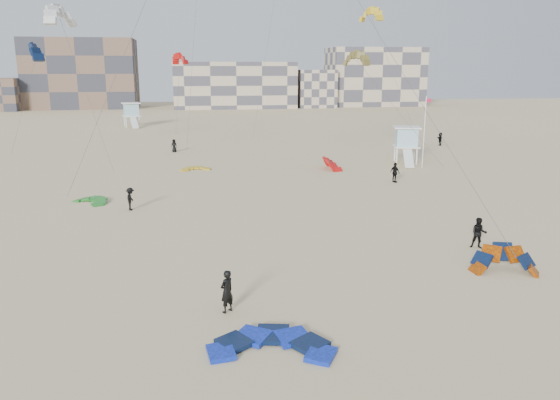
{
  "coord_description": "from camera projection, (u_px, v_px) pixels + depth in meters",
  "views": [
    {
      "loc": [
        -1.23,
        -20.58,
        10.31
      ],
      "look_at": [
        2.97,
        6.0,
        3.81
      ],
      "focal_mm": 35.0,
      "sensor_mm": 36.0,
      "label": 1
    }
  ],
  "objects": [
    {
      "name": "condo_east",
      "position": [
        374.0,
        77.0,
        154.82
      ],
      "size": [
        26.0,
        14.0,
        16.0
      ],
      "primitive_type": "cube",
      "color": "#C0AA8C",
      "rests_on": "ground"
    },
    {
      "name": "kitesurfer_f",
      "position": [
        440.0,
        139.0,
        74.98
      ],
      "size": [
        0.79,
        1.73,
        1.8
      ],
      "primitive_type": "imported",
      "rotation": [
        0.0,
        0.0,
        -1.73
      ],
      "color": "black",
      "rests_on": "ground"
    },
    {
      "name": "kite_fly_grey",
      "position": [
        60.0,
        18.0,
        46.28
      ],
      "size": [
        5.86,
        4.42,
        14.87
      ],
      "rotation": [
        0.0,
        0.0,
        1.15
      ],
      "color": "white",
      "rests_on": "ground"
    },
    {
      "name": "condo_west_b",
      "position": [
        82.0,
        74.0,
        144.37
      ],
      "size": [
        28.0,
        14.0,
        18.0
      ],
      "primitive_type": "cube",
      "color": "brown",
      "rests_on": "ground"
    },
    {
      "name": "kite_fly_olive",
      "position": [
        356.0,
        60.0,
        59.22
      ],
      "size": [
        8.28,
        12.16,
        11.4
      ],
      "rotation": [
        0.0,
        0.0,
        -0.81
      ],
      "color": "brown",
      "rests_on": "ground"
    },
    {
      "name": "kite_fly_navy",
      "position": [
        37.0,
        54.0,
        62.18
      ],
      "size": [
        5.51,
        5.15,
        12.6
      ],
      "rotation": [
        0.0,
        0.0,
        1.79
      ],
      "color": "#0A1640",
      "rests_on": "ground"
    },
    {
      "name": "kitesurfer_main",
      "position": [
        227.0,
        291.0,
        23.52
      ],
      "size": [
        0.83,
        0.8,
        1.91
      ],
      "primitive_type": "imported",
      "rotation": [
        0.0,
        0.0,
        3.86
      ],
      "color": "black",
      "rests_on": "ground"
    },
    {
      "name": "condo_fill_right",
      "position": [
        315.0,
        89.0,
        148.95
      ],
      "size": [
        10.0,
        10.0,
        10.0
      ],
      "primitive_type": "cube",
      "color": "#C0AA8C",
      "rests_on": "ground"
    },
    {
      "name": "flagpole",
      "position": [
        424.0,
        130.0,
        57.3
      ],
      "size": [
        0.62,
        0.09,
        7.57
      ],
      "color": "white",
      "rests_on": "ground"
    },
    {
      "name": "kite_ground_orange",
      "position": [
        504.0,
        272.0,
        28.41
      ],
      "size": [
        4.07,
        4.08,
        3.36
      ],
      "primitive_type": null,
      "rotation": [
        0.86,
        0.0,
        -0.28
      ],
      "color": "#CE4D00",
      "rests_on": "ground"
    },
    {
      "name": "kite_ground_red_far",
      "position": [
        332.0,
        169.0,
        57.47
      ],
      "size": [
        3.64,
        3.59,
        3.56
      ],
      "primitive_type": null,
      "rotation": [
        0.83,
        0.0,
        1.53
      ],
      "color": "red",
      "rests_on": "ground"
    },
    {
      "name": "kite_ground_green",
      "position": [
        91.0,
        203.0,
        43.08
      ],
      "size": [
        4.2,
        4.2,
        1.12
      ],
      "primitive_type": null,
      "rotation": [
        0.16,
        0.0,
        -0.79
      ],
      "color": "#27912B",
      "rests_on": "ground"
    },
    {
      "name": "kite_fly_red",
      "position": [
        180.0,
        60.0,
        76.23
      ],
      "size": [
        4.1,
        4.08,
        11.64
      ],
      "rotation": [
        0.0,
        0.0,
        2.13
      ],
      "color": "red",
      "rests_on": "ground"
    },
    {
      "name": "kitesurfer_d",
      "position": [
        395.0,
        173.0,
        50.52
      ],
      "size": [
        0.89,
        1.18,
        1.86
      ],
      "primitive_type": "imported",
      "rotation": [
        0.0,
        0.0,
        2.03
      ],
      "color": "black",
      "rests_on": "ground"
    },
    {
      "name": "lifeguard_tower_near",
      "position": [
        406.0,
        145.0,
        60.97
      ],
      "size": [
        3.5,
        5.89,
        4.05
      ],
      "rotation": [
        0.0,
        0.0,
        -0.26
      ],
      "color": "white",
      "rests_on": "ground"
    },
    {
      "name": "ground",
      "position": [
        231.0,
        327.0,
        22.37
      ],
      "size": [
        320.0,
        320.0,
        0.0
      ],
      "primitive_type": "plane",
      "color": "beige",
      "rests_on": "ground"
    },
    {
      "name": "kite_ground_blue",
      "position": [
        272.0,
        349.0,
        20.56
      ],
      "size": [
        5.09,
        5.25,
        0.76
      ],
      "primitive_type": null,
      "rotation": [
        0.05,
        0.0,
        -0.2
      ],
      "color": "#182CDE",
      "rests_on": "ground"
    },
    {
      "name": "kite_fly_yellow",
      "position": [
        371.0,
        16.0,
        75.09
      ],
      "size": [
        8.57,
        6.19,
        17.67
      ],
      "rotation": [
        0.0,
        0.0,
        -1.01
      ],
      "color": "gold",
      "rests_on": "ground"
    },
    {
      "name": "kitesurfer_c",
      "position": [
        130.0,
        199.0,
        40.62
      ],
      "size": [
        0.75,
        1.17,
        1.71
      ],
      "primitive_type": "imported",
      "rotation": [
        0.0,
        0.0,
        1.46
      ],
      "color": "black",
      "rests_on": "ground"
    },
    {
      "name": "lifeguard_tower_far",
      "position": [
        132.0,
        115.0,
        98.85
      ],
      "size": [
        3.71,
        6.28,
        4.33
      ],
      "rotation": [
        0.0,
        0.0,
        0.24
      ],
      "color": "white",
      "rests_on": "ground"
    },
    {
      "name": "condo_mid",
      "position": [
        234.0,
        85.0,
        147.3
      ],
      "size": [
        32.0,
        16.0,
        12.0
      ],
      "primitive_type": "cube",
      "color": "#C0AA8C",
      "rests_on": "ground"
    },
    {
      "name": "kitesurfer_b",
      "position": [
        479.0,
        233.0,
        31.96
      ],
      "size": [
        1.11,
        1.01,
        1.84
      ],
      "primitive_type": "imported",
      "rotation": [
        0.0,
        0.0,
        -0.43
      ],
      "color": "black",
      "rests_on": "ground"
    },
    {
      "name": "kite_ground_yellow",
      "position": [
        195.0,
        170.0,
        57.02
      ],
      "size": [
        3.24,
        3.38,
        0.7
      ],
      "primitive_type": null,
      "rotation": [
        0.09,
        0.0,
        0.16
      ],
      "color": "gold",
      "rests_on": "ground"
    },
    {
      "name": "kitesurfer_e",
      "position": [
        174.0,
        146.0,
        68.98
      ],
      "size": [
        0.92,
        0.74,
        1.64
      ],
      "primitive_type": "imported",
      "rotation": [
        0.0,
        0.0,
        -0.3
      ],
      "color": "black",
      "rests_on": "ground"
    }
  ]
}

